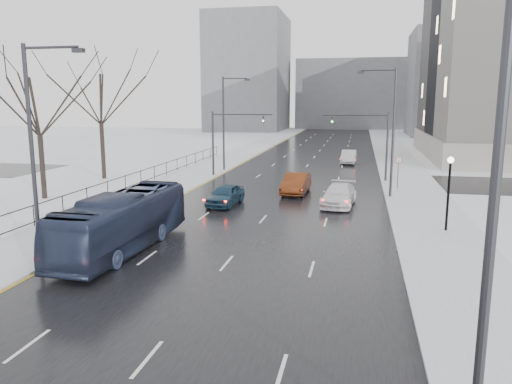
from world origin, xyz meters
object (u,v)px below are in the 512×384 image
Objects in this scene: sedan_right_distant at (349,157)px; no_uturn_sign at (398,163)px; sedan_right_far at (339,195)px; tree_park_d at (45,200)px; bus at (123,222)px; streetlight_l_far at (225,119)px; lamppost_r_mid at (449,183)px; streetlight_r_near at (480,209)px; sedan_center_near at (225,195)px; sedan_right_near at (296,183)px; streetlight_r_mid at (390,126)px; streetlight_l_near at (36,145)px; tree_park_e at (104,180)px; mast_signal_left at (223,136)px; mast_signal_right at (375,138)px.

no_uturn_sign is at bearing -73.07° from sedan_right_distant.
sedan_right_far is 24.93m from sedan_right_distant.
tree_park_d is 16.43m from bus.
streetlight_l_far is at bearing 134.21° from sedan_right_far.
lamppost_r_mid is 9.23m from sedan_right_far.
streetlight_r_near is at bearing -98.06° from lamppost_r_mid.
streetlight_r_near is 1.86× the size of sedan_right_far.
streetlight_r_near is 27.72m from sedan_center_near.
sedan_right_near is (4.44, 5.63, 0.07)m from sedan_center_near.
sedan_center_near is at bearing 81.15° from bus.
streetlight_l_far is at bearing 143.70° from streetlight_r_mid.
streetlight_l_near reaches higher than sedan_right_near.
sedan_right_near is at bearing -155.90° from no_uturn_sign.
streetlight_r_near is 30.00m from streetlight_r_mid.
sedan_center_near is at bearing -32.38° from tree_park_e.
tree_park_e is at bearing -159.81° from mast_signal_left.
sedan_right_near is at bearing -10.93° from tree_park_e.
no_uturn_sign is at bearing 54.11° from streetlight_l_near.
mast_signal_right is at bearing 101.54° from lamppost_r_mid.
mast_signal_right is 28.31m from bus.
streetlight_l_near is at bearing -111.20° from sedan_right_near.
streetlight_l_far is at bearing 110.18° from sedan_center_near.
tree_park_d is 22.51m from sedan_right_far.
sedan_right_distant is (3.72, 20.90, -0.04)m from sedan_right_near.
mast_signal_left is 2.41× the size of no_uturn_sign.
streetlight_l_far is 18.57m from sedan_center_near.
tree_park_e is 1.35× the size of streetlight_r_near.
mast_signal_right is at bearing 64.29° from bus.
tree_park_e is at bearing -140.88° from sedan_right_distant.
tree_park_d is at bearing -166.99° from streetlight_r_mid.
streetlight_l_near is at bearing -105.14° from sedan_right_distant.
streetlight_l_near is 1.00× the size of streetlight_l_far.
sedan_right_near is (-7.23, 0.31, -4.74)m from streetlight_r_mid.
bus is (-16.70, -7.01, -1.43)m from lamppost_r_mid.
sedan_right_distant is (-2.66, 13.21, -3.27)m from mast_signal_right.
mast_signal_left reaches higher than bus.
mast_signal_right is at bearing 82.00° from sedan_right_far.
streetlight_r_near is 31.51m from sedan_right_near.
tree_park_d is at bearing -158.44° from sedan_right_near.
streetlight_l_far is 16.50m from sedan_right_distant.
no_uturn_sign is 9.16m from sedan_right_near.
streetlight_l_near is at bearing -125.89° from no_uturn_sign.
lamppost_r_mid is at bearing -48.94° from streetlight_l_far.
streetlight_l_near reaches higher than no_uturn_sign.
streetlight_r_mid reaches higher than sedan_right_far.
no_uturn_sign is at bearing 64.30° from sedan_right_far.
streetlight_l_far is 15.56m from sedan_right_near.
mast_signal_right is 12.48m from sedan_right_far.
tree_park_d is 1.92× the size of mast_signal_right.
sedan_right_far is at bearing -18.72° from tree_park_e.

